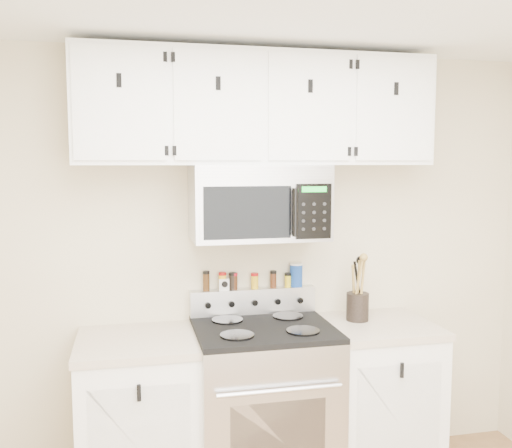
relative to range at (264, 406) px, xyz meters
The scene contains 16 objects.
back_wall 0.83m from the range, 90.00° to the left, with size 3.50×0.01×2.50m, color #BDAD8D.
range is the anchor object (origin of this frame).
base_cabinet_left 0.69m from the range, behind, with size 0.64×0.62×0.92m.
base_cabinet_right 0.69m from the range, ahead, with size 0.64×0.62×0.92m.
microwave 1.15m from the range, 89.77° to the left, with size 0.76×0.44×0.42m.
upper_cabinets 1.67m from the range, 90.00° to the left, with size 2.00×0.35×0.62m.
utensil_crock 0.80m from the range, ahead, with size 0.13×0.13×0.38m.
kitchen_timer 0.73m from the range, 121.91° to the left, with size 0.06×0.05×0.07m, color silver.
salt_canister 0.79m from the range, 46.32° to the left, with size 0.08×0.08×0.14m.
spice_jar_0 0.78m from the range, 134.98° to the left, with size 0.04×0.04×0.12m.
spice_jar_1 0.75m from the range, 123.28° to the left, with size 0.05×0.05×0.11m.
spice_jar_2 0.73m from the range, 113.69° to the left, with size 0.04×0.04×0.10m.
spice_jar_3 0.73m from the range, 112.31° to the left, with size 0.04×0.04×0.10m.
spice_jar_4 0.72m from the range, 87.81° to the left, with size 0.05×0.05×0.09m.
spice_jar_5 0.73m from the range, 66.04° to the left, with size 0.04×0.04×0.10m.
spice_jar_6 0.75m from the range, 52.37° to the left, with size 0.04×0.04×0.09m.
Camera 1 is at (-0.72, -1.57, 1.85)m, focal length 40.00 mm.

